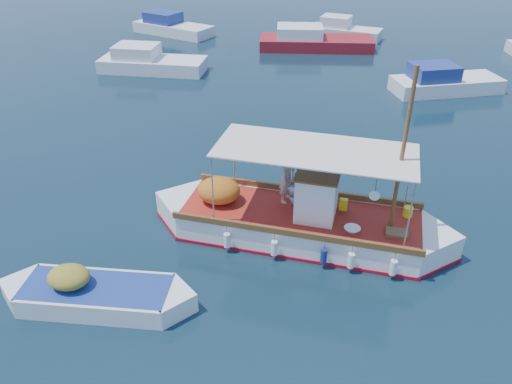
# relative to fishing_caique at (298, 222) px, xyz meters

# --- Properties ---
(ground) EXTENTS (160.00, 160.00, 0.00)m
(ground) POSITION_rel_fishing_caique_xyz_m (0.21, -0.12, -0.55)
(ground) COLOR black
(ground) RESTS_ON ground
(fishing_caique) EXTENTS (10.05, 3.57, 6.16)m
(fishing_caique) POSITION_rel_fishing_caique_xyz_m (0.00, 0.00, 0.00)
(fishing_caique) COLOR white
(fishing_caique) RESTS_ON ground
(dinghy) EXTENTS (5.59, 1.77, 1.36)m
(dinghy) POSITION_rel_fishing_caique_xyz_m (-5.20, -4.02, -0.26)
(dinghy) COLOR white
(dinghy) RESTS_ON ground
(bg_boat_nw) EXTENTS (6.55, 2.42, 1.80)m
(bg_boat_nw) POSITION_rel_fishing_caique_xyz_m (-10.67, 16.18, -0.05)
(bg_boat_nw) COLOR silver
(bg_boat_nw) RESTS_ON ground
(bg_boat_n) EXTENTS (8.22, 3.55, 1.80)m
(bg_boat_n) POSITION_rel_fishing_caique_xyz_m (-0.84, 22.91, -0.05)
(bg_boat_n) COLOR maroon
(bg_boat_n) RESTS_ON ground
(bg_boat_ne) EXTENTS (6.43, 4.08, 1.80)m
(bg_boat_ne) POSITION_rel_fishing_caique_xyz_m (6.95, 15.02, -0.05)
(bg_boat_ne) COLOR silver
(bg_boat_ne) RESTS_ON ground
(bg_boat_far_w) EXTENTS (6.88, 4.64, 1.80)m
(bg_boat_far_w) POSITION_rel_fishing_caique_xyz_m (-12.16, 25.58, -0.05)
(bg_boat_far_w) COLOR silver
(bg_boat_far_w) RESTS_ON ground
(bg_boat_far_n) EXTENTS (5.65, 3.28, 1.80)m
(bg_boat_far_n) POSITION_rel_fishing_caique_xyz_m (1.32, 26.32, -0.05)
(bg_boat_far_n) COLOR silver
(bg_boat_far_n) RESTS_ON ground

